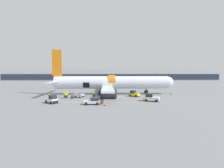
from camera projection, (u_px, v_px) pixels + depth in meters
name	position (u px, v px, depth m)	size (l,w,h in m)	color
ground_plane	(117.00, 97.00, 43.65)	(500.00, 500.00, 0.00)	slate
apron_marking_line	(107.00, 102.00, 35.57)	(18.12, 0.25, 0.01)	yellow
terminal_strip	(112.00, 77.00, 79.85)	(95.33, 10.63, 7.61)	#B2B2B7
airplane	(110.00, 83.00, 48.81)	(35.15, 32.35, 12.33)	silver
baggage_tug_lead	(52.00, 100.00, 34.46)	(2.87, 2.83, 1.66)	white
baggage_tug_mid	(93.00, 101.00, 33.23)	(3.22, 2.07, 1.32)	silver
baggage_tug_rear	(151.00, 98.00, 36.91)	(3.58, 2.83, 1.65)	white
baggage_tug_spare	(134.00, 94.00, 44.22)	(2.89, 2.71, 1.50)	yellow
baggage_cart_loading	(78.00, 96.00, 42.48)	(3.80, 2.59, 0.96)	silver
ground_crew_loader_a	(66.00, 95.00, 40.63)	(0.54, 0.45, 1.56)	#2D2D33
ground_crew_loader_b	(94.00, 94.00, 42.73)	(0.55, 0.54, 1.70)	#1E2338
ground_crew_driver	(67.00, 94.00, 41.66)	(0.58, 0.47, 1.67)	black
ground_crew_supervisor	(64.00, 94.00, 42.19)	(0.50, 0.51, 1.58)	#1E2338
suitcase_on_tarmac_upright	(72.00, 97.00, 40.22)	(0.59, 0.43, 0.79)	#2D2D33
safety_cone_nose	(171.00, 93.00, 48.95)	(0.63, 0.63, 0.75)	black
safety_cone_engine_left	(105.00, 104.00, 31.87)	(0.48, 0.48, 0.75)	black
safety_cone_wingtip	(115.00, 97.00, 41.47)	(0.44, 0.44, 0.74)	black
safety_cone_tail	(49.00, 94.00, 46.51)	(0.53, 0.53, 0.77)	black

